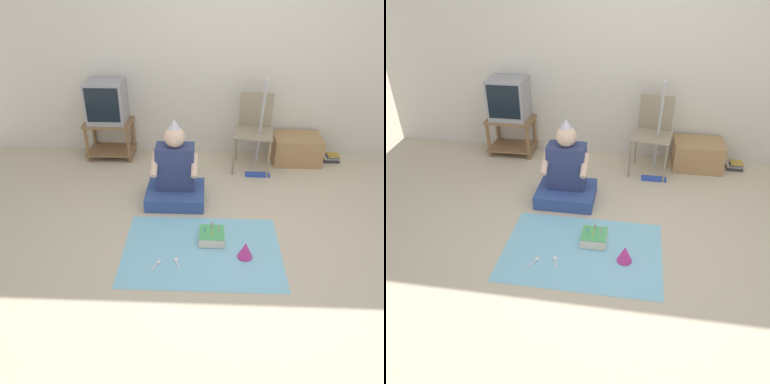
% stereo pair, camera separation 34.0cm
% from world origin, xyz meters
% --- Properties ---
extents(ground_plane, '(16.00, 16.00, 0.00)m').
position_xyz_m(ground_plane, '(0.00, 0.00, 0.00)').
color(ground_plane, beige).
extents(wall_back, '(6.40, 0.06, 2.55)m').
position_xyz_m(wall_back, '(0.00, 1.99, 1.27)').
color(wall_back, beige).
rests_on(wall_back, ground_plane).
extents(tv_stand, '(0.58, 0.40, 0.47)m').
position_xyz_m(tv_stand, '(-1.51, 1.76, 0.28)').
color(tv_stand, olive).
rests_on(tv_stand, ground_plane).
extents(tv, '(0.45, 0.39, 0.50)m').
position_xyz_m(tv, '(-1.51, 1.76, 0.72)').
color(tv, '#99999E').
rests_on(tv, tv_stand).
extents(folding_chair, '(0.50, 0.48, 0.87)m').
position_xyz_m(folding_chair, '(0.25, 1.56, 0.52)').
color(folding_chair, gray).
rests_on(folding_chair, ground_plane).
extents(cardboard_box_stack, '(0.57, 0.44, 0.33)m').
position_xyz_m(cardboard_box_stack, '(0.80, 1.71, 0.17)').
color(cardboard_box_stack, '#A87F51').
rests_on(cardboard_box_stack, ground_plane).
extents(dust_mop, '(0.28, 0.31, 1.13)m').
position_xyz_m(dust_mop, '(0.30, 1.37, 0.32)').
color(dust_mop, '#2D4CB2').
rests_on(dust_mop, ground_plane).
extents(book_pile, '(0.19, 0.14, 0.09)m').
position_xyz_m(book_pile, '(1.27, 1.73, 0.04)').
color(book_pile, '#333338').
rests_on(book_pile, ground_plane).
extents(person_seated, '(0.59, 0.50, 0.87)m').
position_xyz_m(person_seated, '(-0.61, 0.76, 0.27)').
color(person_seated, '#334C8C').
rests_on(person_seated, ground_plane).
extents(party_cloth, '(1.36, 0.96, 0.01)m').
position_xyz_m(party_cloth, '(-0.33, -0.06, 0.00)').
color(party_cloth, '#7FC6E0').
rests_on(party_cloth, ground_plane).
extents(birthday_cake, '(0.23, 0.23, 0.17)m').
position_xyz_m(birthday_cake, '(-0.24, 0.08, 0.05)').
color(birthday_cake, '#F4E0C6').
rests_on(birthday_cake, party_cloth).
extents(party_hat_blue, '(0.13, 0.13, 0.15)m').
position_xyz_m(party_hat_blue, '(0.04, -0.13, 0.08)').
color(party_hat_blue, '#CC338C').
rests_on(party_hat_blue, party_cloth).
extents(plastic_spoon_near, '(0.06, 0.14, 0.01)m').
position_xyz_m(plastic_spoon_near, '(-0.54, -0.21, 0.01)').
color(plastic_spoon_near, white).
rests_on(plastic_spoon_near, party_cloth).
extents(plastic_spoon_far, '(0.07, 0.14, 0.01)m').
position_xyz_m(plastic_spoon_far, '(-0.69, -0.24, 0.01)').
color(plastic_spoon_far, white).
rests_on(plastic_spoon_far, party_cloth).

